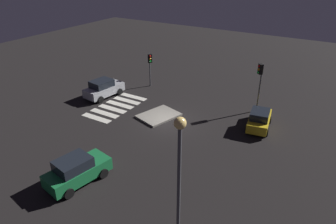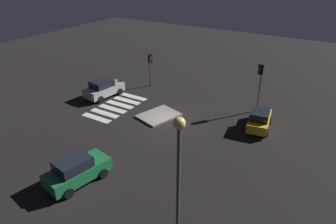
# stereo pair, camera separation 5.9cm
# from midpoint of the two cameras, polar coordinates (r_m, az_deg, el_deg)

# --- Properties ---
(ground_plane) EXTENTS (80.00, 80.00, 0.00)m
(ground_plane) POSITION_cam_midpoint_polar(r_m,az_deg,el_deg) (28.33, -0.06, -1.81)
(ground_plane) COLOR black
(traffic_island) EXTENTS (4.27, 3.66, 0.18)m
(traffic_island) POSITION_cam_midpoint_polar(r_m,az_deg,el_deg) (29.26, -1.79, -0.65)
(traffic_island) COLOR gray
(traffic_island) RESTS_ON ground
(car_yellow) EXTENTS (4.12, 2.33, 1.72)m
(car_yellow) POSITION_cam_midpoint_polar(r_m,az_deg,el_deg) (28.12, 16.42, -1.29)
(car_yellow) COLOR gold
(car_yellow) RESTS_ON ground
(car_green) EXTENTS (4.57, 2.65, 1.90)m
(car_green) POSITION_cam_midpoint_polar(r_m,az_deg,el_deg) (21.59, -16.51, -10.25)
(car_green) COLOR #196B38
(car_green) RESTS_ON ground
(car_silver) EXTENTS (4.56, 2.50, 1.91)m
(car_silver) POSITION_cam_midpoint_polar(r_m,az_deg,el_deg) (33.84, -11.82, 4.27)
(car_silver) COLOR #9EA0A5
(car_silver) RESTS_ON ground
(traffic_light_west) EXTENTS (0.54, 0.54, 4.78)m
(traffic_light_west) POSITION_cam_midpoint_polar(r_m,az_deg,el_deg) (30.09, 16.52, 6.35)
(traffic_light_west) COLOR #47474C
(traffic_light_west) RESTS_ON ground
(traffic_light_south) EXTENTS (0.54, 0.54, 3.85)m
(traffic_light_south) POSITION_cam_midpoint_polar(r_m,az_deg,el_deg) (35.28, -3.40, 9.15)
(traffic_light_south) COLOR #47474C
(traffic_light_south) RESTS_ON ground
(street_lamp) EXTENTS (0.56, 0.56, 7.48)m
(street_lamp) POSITION_cam_midpoint_polar(r_m,az_deg,el_deg) (14.24, 1.96, -9.45)
(street_lamp) COLOR #47474C
(street_lamp) RESTS_ON ground
(crosswalk_near) EXTENTS (6.45, 3.20, 0.02)m
(crosswalk_near) POSITION_cam_midpoint_polar(r_m,az_deg,el_deg) (31.60, -9.58, 0.98)
(crosswalk_near) COLOR silver
(crosswalk_near) RESTS_ON ground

